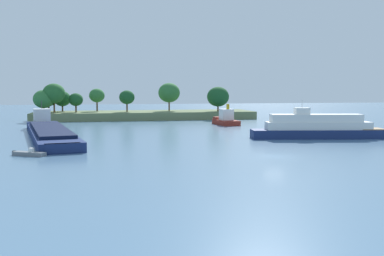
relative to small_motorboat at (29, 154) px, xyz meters
The scene contains 7 objects.
ground_plane 30.69m from the small_motorboat, 12.96° to the right, with size 400.00×400.00×0.00m, color slate.
treeline_island 68.53m from the small_motorboat, 74.86° to the left, with size 60.63×16.14×10.16m.
small_motorboat is the anchor object (origin of this frame).
white_riverboat 46.35m from the small_motorboat, 13.80° to the left, with size 23.01×7.89×6.61m.
tugboat 56.28m from the small_motorboat, 48.10° to the left, with size 4.80×8.61×4.93m.
cargo_barge 22.48m from the small_motorboat, 90.26° to the left, with size 13.99×43.40×5.97m.
channel_buoy_red 65.68m from the small_motorboat, 34.99° to the left, with size 0.70×0.70×1.90m.
Camera 1 is at (-20.83, -50.54, 8.29)m, focal length 41.05 mm.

